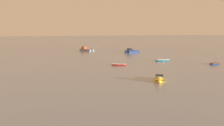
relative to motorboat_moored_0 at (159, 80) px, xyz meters
The scene contains 6 objects.
motorboat_moored_0 is the anchor object (origin of this frame).
rowboat_moored_0 26.59m from the motorboat_moored_0, 23.21° to the left, with size 3.69×1.78×0.56m.
motorboat_moored_1 65.15m from the motorboat_moored_0, 76.34° to the left, with size 4.26×7.01×2.52m.
rowboat_moored_1 19.98m from the motorboat_moored_0, 77.00° to the left, with size 3.28×3.07×0.53m.
rowboat_moored_3 28.63m from the motorboat_moored_0, 49.51° to the left, with size 3.99×2.11×0.60m.
motorboat_moored_4 53.73m from the motorboat_moored_0, 61.66° to the left, with size 6.41×3.32×2.32m.
Camera 1 is at (-31.01, -15.50, 7.46)m, focal length 43.42 mm.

